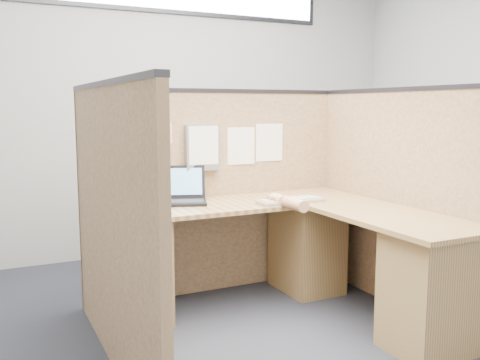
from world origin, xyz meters
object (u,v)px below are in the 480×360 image
laptop (178,194)px  l_desk (286,259)px  keyboard (291,201)px  mouse (276,201)px

laptop → l_desk: bearing=-26.2°
l_desk → keyboard: keyboard is taller
l_desk → mouse: mouse is taller
l_desk → mouse: bearing=82.7°
l_desk → laptop: (-0.55, 0.56, 0.40)m
keyboard → mouse: bearing=177.6°
mouse → laptop: bearing=147.3°
keyboard → mouse: 0.12m
l_desk → keyboard: bearing=52.5°
keyboard → l_desk: bearing=-129.9°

